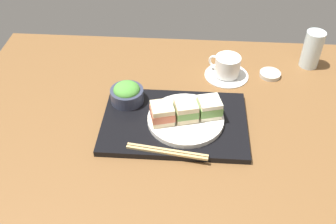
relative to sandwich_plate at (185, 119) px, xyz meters
The scene contains 11 objects.
ground_plane 4.45cm from the sandwich_plate, 68.61° to the right, with size 140.00×100.00×3.00cm, color brown.
serving_tray 3.60cm from the sandwich_plate, behind, with size 41.67×27.83×1.82cm, color black.
sandwich_plate is the anchor object (origin of this frame).
sandwich_near 7.68cm from the sandwich_plate, 163.74° to the right, with size 7.65×7.63×5.50cm.
sandwich_middle 3.48cm from the sandwich_plate, 75.96° to the right, with size 7.56×7.49×5.48cm.
sandwich_far 7.62cm from the sandwich_plate, 16.26° to the left, with size 7.70×7.54×5.24cm.
salad_bowl 19.88cm from the sandwich_plate, 155.82° to the left, with size 10.01×10.01×6.38cm.
chopsticks_pair 13.29cm from the sandwich_plate, 109.68° to the right, with size 22.00×4.65×0.70cm.
coffee_cup 28.74cm from the sandwich_plate, 63.43° to the left, with size 14.70×14.70×7.41cm.
drinking_glass 53.87cm from the sandwich_plate, 39.15° to the left, with size 6.37×6.37×12.98cm, color silver.
small_sauce_dish 38.36cm from the sandwich_plate, 43.94° to the left, with size 7.01×7.01×1.37cm, color beige.
Camera 1 is at (0.16, -81.70, 78.68)cm, focal length 42.10 mm.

